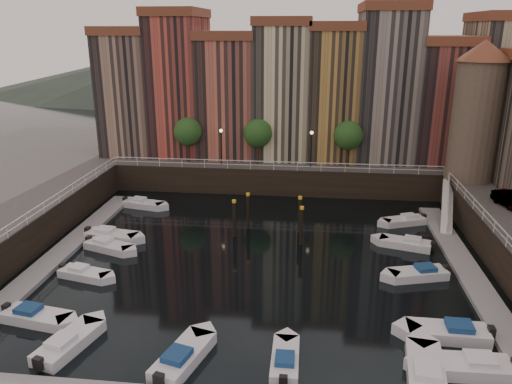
# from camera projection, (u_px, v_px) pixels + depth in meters

# --- Properties ---
(ground) EXTENTS (200.00, 200.00, 0.00)m
(ground) POSITION_uv_depth(u_px,v_px,m) (258.00, 259.00, 40.44)
(ground) COLOR black
(ground) RESTS_ON ground
(quay_far) EXTENTS (80.00, 20.00, 3.00)m
(quay_far) POSITION_uv_depth(u_px,v_px,m) (280.00, 160.00, 64.51)
(quay_far) COLOR black
(quay_far) RESTS_ON ground
(dock_left) EXTENTS (2.00, 28.00, 0.35)m
(dock_left) POSITION_uv_depth(u_px,v_px,m) (62.00, 252.00, 41.19)
(dock_left) COLOR gray
(dock_left) RESTS_ON ground
(dock_right) EXTENTS (2.00, 28.00, 0.35)m
(dock_right) POSITION_uv_depth(u_px,v_px,m) (469.00, 273.00, 37.70)
(dock_right) COLOR gray
(dock_right) RESTS_ON ground
(mountains) EXTENTS (145.00, 100.00, 18.00)m
(mountains) POSITION_uv_depth(u_px,v_px,m) (306.00, 65.00, 141.60)
(mountains) COLOR #2D382D
(mountains) RESTS_ON ground
(far_terrace) EXTENTS (48.70, 10.30, 17.50)m
(far_terrace) POSITION_uv_depth(u_px,v_px,m) (307.00, 89.00, 58.84)
(far_terrace) COLOR #95745E
(far_terrace) RESTS_ON quay_far
(corner_tower) EXTENTS (5.20, 5.20, 13.80)m
(corner_tower) POSITION_uv_depth(u_px,v_px,m) (477.00, 110.00, 48.78)
(corner_tower) COLOR #6B5B4C
(corner_tower) RESTS_ON quay_right
(promenade_trees) EXTENTS (21.20, 3.20, 5.20)m
(promenade_trees) POSITION_uv_depth(u_px,v_px,m) (264.00, 133.00, 55.71)
(promenade_trees) COLOR black
(promenade_trees) RESTS_ON quay_far
(street_lamps) EXTENTS (10.36, 0.36, 4.18)m
(street_lamps) POSITION_uv_depth(u_px,v_px,m) (266.00, 142.00, 54.94)
(street_lamps) COLOR black
(street_lamps) RESTS_ON quay_far
(railings) EXTENTS (36.08, 34.04, 0.52)m
(railings) POSITION_uv_depth(u_px,v_px,m) (264.00, 195.00, 43.87)
(railings) COLOR white
(railings) RESTS_ON ground
(gangway) EXTENTS (2.78, 8.32, 3.73)m
(gangway) POSITION_uv_depth(u_px,v_px,m) (448.00, 203.00, 47.44)
(gangway) COLOR white
(gangway) RESTS_ON ground
(mooring_pilings) EXTENTS (6.32, 3.40, 3.78)m
(mooring_pilings) POSITION_uv_depth(u_px,v_px,m) (271.00, 218.00, 44.49)
(mooring_pilings) COLOR black
(mooring_pilings) RESTS_ON ground
(boat_left_0) EXTENTS (4.82, 2.42, 1.08)m
(boat_left_0) POSITION_uv_depth(u_px,v_px,m) (36.00, 316.00, 31.65)
(boat_left_0) COLOR silver
(boat_left_0) RESTS_ON ground
(boat_left_1) EXTENTS (4.25, 2.34, 0.95)m
(boat_left_1) POSITION_uv_depth(u_px,v_px,m) (84.00, 273.00, 37.29)
(boat_left_1) COLOR silver
(boat_left_1) RESTS_ON ground
(boat_left_2) EXTENTS (4.56, 2.90, 1.03)m
(boat_left_2) POSITION_uv_depth(u_px,v_px,m) (108.00, 246.00, 41.92)
(boat_left_2) COLOR silver
(boat_left_2) RESTS_ON ground
(boat_left_3) EXTENTS (5.00, 2.41, 1.12)m
(boat_left_3) POSITION_uv_depth(u_px,v_px,m) (111.00, 236.00, 43.97)
(boat_left_3) COLOR silver
(boat_left_3) RESTS_ON ground
(boat_left_4) EXTENTS (4.64, 2.51, 1.04)m
(boat_left_4) POSITION_uv_depth(u_px,v_px,m) (143.00, 204.00, 51.97)
(boat_left_4) COLOR silver
(boat_left_4) RESTS_ON ground
(boat_right_0) EXTENTS (5.12, 1.96, 1.17)m
(boat_right_0) POSITION_uv_depth(u_px,v_px,m) (469.00, 367.00, 26.90)
(boat_right_0) COLOR silver
(boat_right_0) RESTS_ON ground
(boat_right_1) EXTENTS (5.07, 1.93, 1.16)m
(boat_right_1) POSITION_uv_depth(u_px,v_px,m) (450.00, 332.00, 29.94)
(boat_right_1) COLOR silver
(boat_right_1) RESTS_ON ground
(boat_right_2) EXTENTS (4.69, 2.77, 1.05)m
(boat_right_2) POSITION_uv_depth(u_px,v_px,m) (419.00, 274.00, 37.19)
(boat_right_2) COLOR silver
(boat_right_2) RESTS_ON ground
(boat_right_3) EXTENTS (4.62, 2.76, 1.04)m
(boat_right_3) POSITION_uv_depth(u_px,v_px,m) (406.00, 243.00, 42.43)
(boat_right_3) COLOR silver
(boat_right_3) RESTS_ON ground
(boat_right_4) EXTENTS (4.36, 2.93, 0.99)m
(boat_right_4) POSITION_uv_depth(u_px,v_px,m) (405.00, 221.00, 47.48)
(boat_right_4) COLOR silver
(boat_right_4) RESTS_ON ground
(boat_near_0) EXTENTS (2.86, 4.98, 1.11)m
(boat_near_0) POSITION_uv_depth(u_px,v_px,m) (68.00, 343.00, 28.94)
(boat_near_0) COLOR silver
(boat_near_0) RESTS_ON ground
(boat_near_1) EXTENTS (3.03, 5.08, 1.14)m
(boat_near_1) POSITION_uv_depth(u_px,v_px,m) (182.00, 357.00, 27.68)
(boat_near_1) COLOR silver
(boat_near_1) RESTS_ON ground
(boat_near_2) EXTENTS (1.54, 4.14, 0.95)m
(boat_near_2) POSITION_uv_depth(u_px,v_px,m) (285.00, 360.00, 27.55)
(boat_near_2) COLOR silver
(boat_near_2) RESTS_ON ground
(boat_near_3) EXTENTS (2.48, 5.30, 1.19)m
(boat_near_3) POSITION_uv_depth(u_px,v_px,m) (426.00, 372.00, 26.47)
(boat_near_3) COLOR silver
(boat_near_3) RESTS_ON ground
(car_a) EXTENTS (1.92, 3.95, 1.30)m
(car_a) POSITION_uv_depth(u_px,v_px,m) (510.00, 199.00, 43.31)
(car_a) COLOR gray
(car_a) RESTS_ON quay_right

